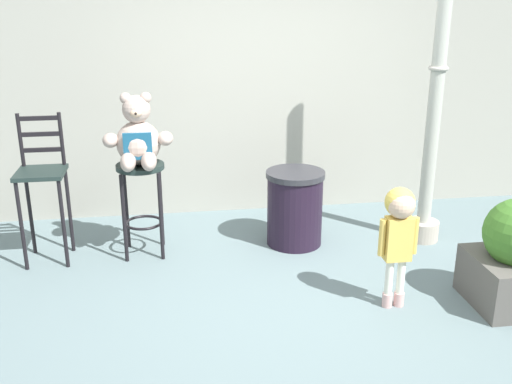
{
  "coord_description": "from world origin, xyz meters",
  "views": [
    {
      "loc": [
        -0.84,
        -3.74,
        2.2
      ],
      "look_at": [
        -0.2,
        0.58,
        0.69
      ],
      "focal_mm": 41.23,
      "sensor_mm": 36.0,
      "label": 1
    }
  ],
  "objects_px": {
    "teddy_bear": "(138,139)",
    "bar_chair_empty": "(42,181)",
    "bar_stool_with_teddy": "(142,190)",
    "child_walking": "(399,222)",
    "lamppost": "(433,127)",
    "trash_bin": "(295,208)"
  },
  "relations": [
    {
      "from": "teddy_bear",
      "to": "bar_stool_with_teddy",
      "type": "bearing_deg",
      "value": 90.0
    },
    {
      "from": "lamppost",
      "to": "bar_chair_empty",
      "type": "xyz_separation_m",
      "value": [
        -3.34,
        0.08,
        -0.36
      ]
    },
    {
      "from": "teddy_bear",
      "to": "bar_chair_empty",
      "type": "xyz_separation_m",
      "value": [
        -0.8,
        0.03,
        -0.33
      ]
    },
    {
      "from": "teddy_bear",
      "to": "trash_bin",
      "type": "xyz_separation_m",
      "value": [
        1.34,
        0.04,
        -0.69
      ]
    },
    {
      "from": "bar_stool_with_teddy",
      "to": "lamppost",
      "type": "distance_m",
      "value": 2.58
    },
    {
      "from": "teddy_bear",
      "to": "child_walking",
      "type": "height_order",
      "value": "teddy_bear"
    },
    {
      "from": "trash_bin",
      "to": "bar_stool_with_teddy",
      "type": "bearing_deg",
      "value": -179.42
    },
    {
      "from": "lamppost",
      "to": "bar_chair_empty",
      "type": "bearing_deg",
      "value": 178.63
    },
    {
      "from": "child_walking",
      "to": "trash_bin",
      "type": "height_order",
      "value": "child_walking"
    },
    {
      "from": "bar_stool_with_teddy",
      "to": "teddy_bear",
      "type": "distance_m",
      "value": 0.45
    },
    {
      "from": "teddy_bear",
      "to": "lamppost",
      "type": "height_order",
      "value": "lamppost"
    },
    {
      "from": "child_walking",
      "to": "lamppost",
      "type": "height_order",
      "value": "lamppost"
    },
    {
      "from": "teddy_bear",
      "to": "trash_bin",
      "type": "height_order",
      "value": "teddy_bear"
    },
    {
      "from": "bar_stool_with_teddy",
      "to": "trash_bin",
      "type": "bearing_deg",
      "value": 0.58
    },
    {
      "from": "bar_stool_with_teddy",
      "to": "trash_bin",
      "type": "xyz_separation_m",
      "value": [
        1.34,
        0.01,
        -0.24
      ]
    },
    {
      "from": "bar_stool_with_teddy",
      "to": "trash_bin",
      "type": "distance_m",
      "value": 1.36
    },
    {
      "from": "bar_stool_with_teddy",
      "to": "child_walking",
      "type": "height_order",
      "value": "child_walking"
    },
    {
      "from": "child_walking",
      "to": "bar_chair_empty",
      "type": "bearing_deg",
      "value": -98.7
    },
    {
      "from": "teddy_bear",
      "to": "trash_bin",
      "type": "relative_size",
      "value": 0.88
    },
    {
      "from": "bar_stool_with_teddy",
      "to": "child_walking",
      "type": "xyz_separation_m",
      "value": [
        1.82,
        -1.2,
        0.08
      ]
    },
    {
      "from": "bar_stool_with_teddy",
      "to": "bar_chair_empty",
      "type": "distance_m",
      "value": 0.81
    },
    {
      "from": "child_walking",
      "to": "trash_bin",
      "type": "xyz_separation_m",
      "value": [
        -0.48,
        1.21,
        -0.31
      ]
    }
  ]
}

